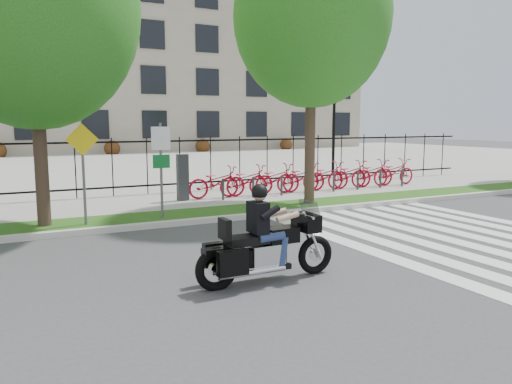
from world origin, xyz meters
name	(u,v)px	position (x,y,z in m)	size (l,w,h in m)	color
ground	(274,262)	(0.00, 0.00, 0.00)	(120.00, 120.00, 0.00)	#3C3C3F
curb	(199,221)	(0.00, 4.10, 0.07)	(60.00, 0.20, 0.15)	beige
grass_verge	(188,216)	(0.00, 4.95, 0.07)	(60.00, 1.50, 0.15)	#1E4812
sidewalk	(162,203)	(0.00, 7.45, 0.07)	(60.00, 3.50, 0.15)	gray
plaza	(83,164)	(0.00, 25.00, 0.05)	(80.00, 34.00, 0.10)	gray
crosswalk_stripes	(452,236)	(4.83, 0.00, 0.01)	(5.70, 8.00, 0.01)	silver
iron_fence	(147,166)	(0.00, 9.20, 1.15)	(30.00, 0.06, 2.00)	black
office_building	(47,46)	(0.00, 44.92, 9.97)	(60.00, 21.90, 20.15)	gray
lamp_post_right	(334,111)	(10.00, 12.00, 3.21)	(1.06, 0.70, 4.25)	black
street_tree_1	(32,7)	(-3.70, 4.95, 5.32)	(4.97, 4.97, 8.03)	#39271F
street_tree_2	(312,16)	(4.02, 4.95, 5.82)	(4.76, 4.76, 8.42)	#39271F
bike_share_station	(312,177)	(5.62, 7.20, 0.68)	(10.09, 0.89, 1.50)	#2D2D33
sign_pole_regulatory	(161,158)	(-0.83, 4.58, 1.74)	(0.50, 0.09, 2.50)	#59595B
sign_pole_warning	(83,160)	(-2.78, 4.58, 1.74)	(0.78, 0.09, 2.49)	#59595B
motorcycle_rider	(267,243)	(-0.67, -0.98, 0.67)	(2.60, 0.76, 2.00)	black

